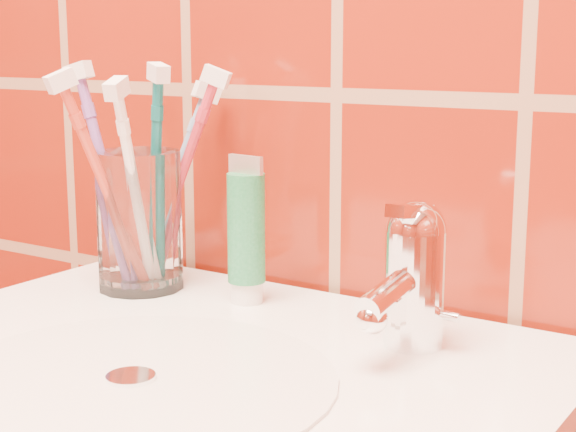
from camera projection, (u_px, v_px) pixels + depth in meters
The scene contains 9 objects.
glass_tumbler at pixel (139, 221), 0.87m from camera, with size 0.08×0.08×0.14m, color white.
toothpaste_tube at pixel (246, 235), 0.82m from camera, with size 0.04×0.04×0.14m.
faucet at pixel (413, 270), 0.70m from camera, with size 0.05×0.11×0.12m.
toothbrush_0 at pixel (107, 179), 0.86m from camera, with size 0.08×0.03×0.23m, color #794CA3, non-canonical shape.
toothbrush_1 at pixel (106, 188), 0.83m from camera, with size 0.05×0.10×0.22m, color #B53826, non-canonical shape.
toothbrush_2 at pixel (135, 191), 0.83m from camera, with size 0.04×0.08×0.21m, color white, non-canonical shape.
toothbrush_3 at pixel (172, 186), 0.89m from camera, with size 0.06×0.09×0.21m, color #6889B9, non-canonical shape.
toothbrush_4 at pixel (155, 181), 0.85m from camera, with size 0.05×0.04×0.23m, color #0C6468, non-canonical shape.
toothbrush_5 at pixel (180, 181), 0.86m from camera, with size 0.10×0.05×0.22m, color #AE2538, non-canonical shape.
Camera 1 is at (0.42, 0.47, 1.09)m, focal length 55.00 mm.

